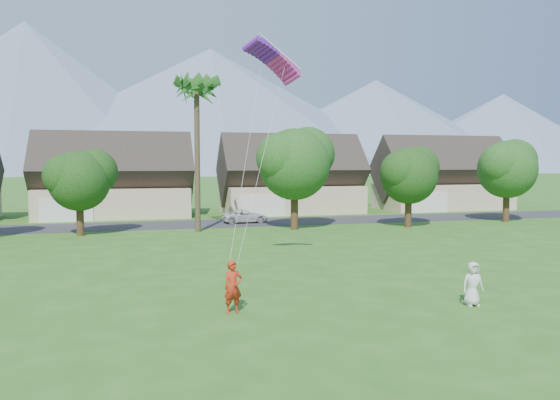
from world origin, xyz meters
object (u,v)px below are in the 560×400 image
object	(u,v)px
watcher	(473,284)
parafoil_kite	(273,58)
parked_car	(245,216)
kite_flyer	(233,287)

from	to	relation	value
watcher	parafoil_kite	size ratio (longest dim) A/B	0.52
watcher	parked_car	distance (m)	31.31
parafoil_kite	parked_car	bearing A→B (deg)	58.92
parked_car	parafoil_kite	world-z (taller)	parafoil_kite
watcher	parked_car	xyz separation A→B (m)	(-2.97, 31.17, -0.28)
watcher	parked_car	world-z (taller)	watcher
watcher	parked_car	bearing A→B (deg)	100.46
watcher	parafoil_kite	world-z (taller)	parafoil_kite
kite_flyer	parafoil_kite	world-z (taller)	parafoil_kite
kite_flyer	parked_car	bearing A→B (deg)	66.39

